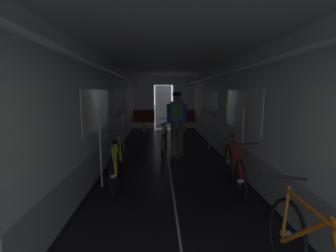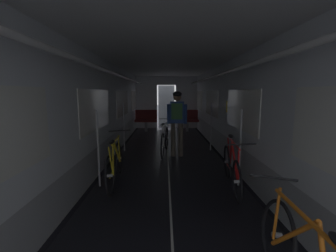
{
  "view_description": "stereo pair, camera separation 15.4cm",
  "coord_description": "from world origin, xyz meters",
  "views": [
    {
      "loc": [
        -0.24,
        -1.89,
        1.69
      ],
      "look_at": [
        0.0,
        3.89,
        0.85
      ],
      "focal_mm": 24.49,
      "sensor_mm": 36.0,
      "label": 1
    },
    {
      "loc": [
        -0.08,
        -1.89,
        1.69
      ],
      "look_at": [
        0.0,
        3.89,
        0.85
      ],
      "focal_mm": 24.49,
      "sensor_mm": 36.0,
      "label": 2
    }
  ],
  "objects": [
    {
      "name": "bicycle_yellow",
      "position": [
        -1.01,
        2.23,
        0.38
      ],
      "size": [
        0.44,
        1.69,
        0.94
      ],
      "color": "black",
      "rests_on": "ground"
    },
    {
      "name": "train_car_shell",
      "position": [
        -0.0,
        3.6,
        1.7
      ],
      "size": [
        3.14,
        12.34,
        2.57
      ],
      "color": "black",
      "rests_on": "ground"
    },
    {
      "name": "bench_seat_far_right",
      "position": [
        0.9,
        8.07,
        0.57
      ],
      "size": [
        0.98,
        0.51,
        0.95
      ],
      "color": "gray",
      "rests_on": "ground"
    },
    {
      "name": "person_cyclist_aisle",
      "position": [
        0.24,
        4.07,
        1.07
      ],
      "size": [
        0.54,
        0.41,
        1.73
      ],
      "color": "brown",
      "rests_on": "ground"
    },
    {
      "name": "bicycle_white_in_aisle",
      "position": [
        -0.08,
        4.34,
        0.38
      ],
      "size": [
        0.44,
        1.68,
        0.93
      ],
      "color": "black",
      "rests_on": "ground"
    },
    {
      "name": "bench_seat_far_left",
      "position": [
        -0.9,
        8.07,
        0.57
      ],
      "size": [
        0.98,
        0.51,
        0.95
      ],
      "color": "gray",
      "rests_on": "ground"
    },
    {
      "name": "bicycle_red",
      "position": [
        1.09,
        1.97,
        0.38
      ],
      "size": [
        0.44,
        1.69,
        0.94
      ],
      "color": "black",
      "rests_on": "ground"
    }
  ]
}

